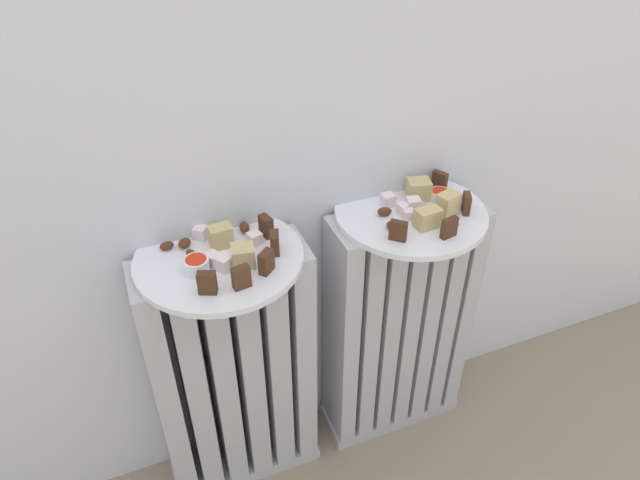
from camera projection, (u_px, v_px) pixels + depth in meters
radiator_left at (235, 377)px, 1.19m from camera, size 0.34×0.12×0.61m
radiator_right at (398, 328)px, 1.31m from camera, size 0.34×0.12×0.61m
plate_left at (219, 258)px, 1.00m from camera, size 0.30×0.30×0.01m
plate_right at (410, 213)px, 1.12m from camera, size 0.30×0.30×0.01m
dark_cake_slice_left_0 at (207, 283)px, 0.91m from camera, size 0.03×0.03×0.04m
dark_cake_slice_left_1 at (241, 277)px, 0.92m from camera, size 0.03×0.02×0.04m
dark_cake_slice_left_2 at (266, 262)px, 0.95m from camera, size 0.03×0.03×0.04m
dark_cake_slice_left_3 at (275, 243)px, 1.00m from camera, size 0.02×0.03×0.04m
dark_cake_slice_left_4 at (266, 226)px, 1.04m from camera, size 0.02×0.03×0.04m
marble_cake_slice_left_0 at (221, 236)px, 1.01m from camera, size 0.04×0.03×0.04m
marble_cake_slice_left_1 at (243, 256)px, 0.97m from camera, size 0.04×0.04×0.04m
turkish_delight_left_0 at (201, 233)px, 1.04m from camera, size 0.03×0.03×0.02m
turkish_delight_left_1 at (255, 238)px, 1.02m from camera, size 0.03×0.03×0.02m
turkish_delight_left_2 at (213, 259)px, 0.98m from camera, size 0.03×0.03×0.02m
turkish_delight_left_3 at (224, 263)px, 0.96m from camera, size 0.04×0.04×0.03m
medjool_date_left_0 at (192, 255)px, 0.99m from camera, size 0.03×0.03×0.02m
medjool_date_left_1 at (244, 227)px, 1.05m from camera, size 0.02×0.03×0.02m
medjool_date_left_2 at (185, 243)px, 1.02m from camera, size 0.03×0.03×0.02m
medjool_date_left_3 at (167, 246)px, 1.01m from camera, size 0.03×0.02×0.01m
jam_bowl_left at (197, 265)px, 0.96m from camera, size 0.04×0.04×0.03m
dark_cake_slice_right_0 at (398, 231)px, 1.03m from camera, size 0.03×0.03×0.04m
dark_cake_slice_right_1 at (449, 228)px, 1.03m from camera, size 0.03×0.02×0.04m
dark_cake_slice_right_2 at (466, 203)px, 1.10m from camera, size 0.02×0.03×0.04m
dark_cake_slice_right_3 at (440, 181)px, 1.17m from camera, size 0.03×0.03×0.04m
marble_cake_slice_right_0 at (428, 218)px, 1.06m from camera, size 0.05×0.03×0.04m
marble_cake_slice_right_1 at (419, 189)px, 1.14m from camera, size 0.05×0.05×0.04m
marble_cake_slice_right_2 at (448, 204)px, 1.09m from camera, size 0.05×0.04×0.05m
turkish_delight_right_0 at (388, 200)px, 1.12m from camera, size 0.02×0.02×0.02m
turkish_delight_right_1 at (408, 214)px, 1.09m from camera, size 0.02×0.02×0.02m
turkish_delight_right_2 at (403, 209)px, 1.10m from camera, size 0.02×0.02×0.02m
turkish_delight_right_3 at (413, 204)px, 1.11m from camera, size 0.03×0.03×0.03m
medjool_date_right_0 at (391, 225)px, 1.06m from camera, size 0.02×0.03×0.01m
medjool_date_right_1 at (384, 211)px, 1.10m from camera, size 0.03×0.02×0.02m
jam_bowl_right at (440, 195)px, 1.14m from camera, size 0.04×0.04×0.02m
fork at (435, 212)px, 1.11m from camera, size 0.05×0.10×0.00m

